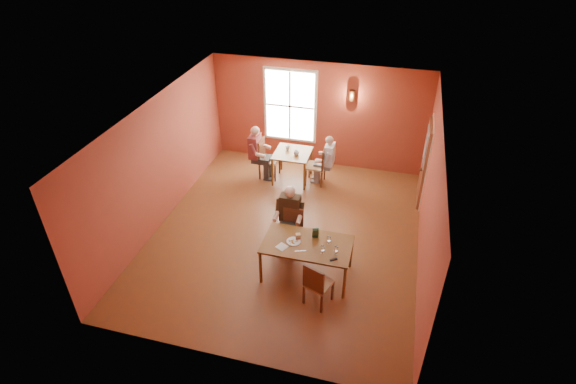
% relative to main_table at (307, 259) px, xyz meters
% --- Properties ---
extents(ground, '(6.00, 7.00, 0.01)m').
position_rel_main_table_xyz_m(ground, '(-0.76, 1.18, -0.42)').
color(ground, brown).
rests_on(ground, ground).
extents(wall_back, '(6.00, 0.04, 3.00)m').
position_rel_main_table_xyz_m(wall_back, '(-0.76, 4.68, 1.08)').
color(wall_back, brown).
rests_on(wall_back, ground).
extents(wall_front, '(6.00, 0.04, 3.00)m').
position_rel_main_table_xyz_m(wall_front, '(-0.76, -2.32, 1.08)').
color(wall_front, brown).
rests_on(wall_front, ground).
extents(wall_left, '(0.04, 7.00, 3.00)m').
position_rel_main_table_xyz_m(wall_left, '(-3.76, 1.18, 1.08)').
color(wall_left, brown).
rests_on(wall_left, ground).
extents(wall_right, '(0.04, 7.00, 3.00)m').
position_rel_main_table_xyz_m(wall_right, '(2.24, 1.18, 1.08)').
color(wall_right, brown).
rests_on(wall_right, ground).
extents(ceiling, '(6.00, 7.00, 0.04)m').
position_rel_main_table_xyz_m(ceiling, '(-0.76, 1.18, 2.58)').
color(ceiling, white).
rests_on(ceiling, wall_back).
extents(window, '(1.36, 0.10, 1.96)m').
position_rel_main_table_xyz_m(window, '(-1.56, 4.63, 1.28)').
color(window, white).
rests_on(window, wall_back).
extents(door, '(0.12, 1.04, 2.10)m').
position_rel_main_table_xyz_m(door, '(2.18, 3.48, 0.63)').
color(door, maroon).
rests_on(door, ground).
extents(wall_sconce, '(0.16, 0.16, 0.28)m').
position_rel_main_table_xyz_m(wall_sconce, '(0.14, 4.58, 1.78)').
color(wall_sconce, brown).
rests_on(wall_sconce, wall_back).
extents(main_table, '(1.77, 1.00, 0.83)m').
position_rel_main_table_xyz_m(main_table, '(0.00, 0.00, 0.00)').
color(main_table, brown).
rests_on(main_table, ground).
extents(chair_diner_main, '(0.45, 0.45, 1.01)m').
position_rel_main_table_xyz_m(chair_diner_main, '(-0.50, 0.65, 0.09)').
color(chair_diner_main, '#3D2611').
rests_on(chair_diner_main, ground).
extents(diner_main, '(0.58, 0.58, 1.45)m').
position_rel_main_table_xyz_m(diner_main, '(-0.50, 0.62, 0.31)').
color(diner_main, black).
rests_on(diner_main, ground).
extents(chair_empty, '(0.57, 0.57, 1.00)m').
position_rel_main_table_xyz_m(chair_empty, '(0.38, -0.67, 0.08)').
color(chair_empty, brown).
rests_on(chair_empty, ground).
extents(plate_food, '(0.31, 0.31, 0.04)m').
position_rel_main_table_xyz_m(plate_food, '(-0.28, -0.02, 0.43)').
color(plate_food, white).
rests_on(plate_food, main_table).
extents(sandwich, '(0.12, 0.12, 0.12)m').
position_rel_main_table_xyz_m(sandwich, '(-0.21, 0.08, 0.47)').
color(sandwich, tan).
rests_on(sandwich, main_table).
extents(goblet_a, '(0.08, 0.08, 0.19)m').
position_rel_main_table_xyz_m(goblet_a, '(0.41, 0.11, 0.51)').
color(goblet_a, white).
rests_on(goblet_a, main_table).
extents(goblet_b, '(0.09, 0.09, 0.19)m').
position_rel_main_table_xyz_m(goblet_b, '(0.60, -0.16, 0.51)').
color(goblet_b, white).
rests_on(goblet_b, main_table).
extents(goblet_c, '(0.09, 0.09, 0.19)m').
position_rel_main_table_xyz_m(goblet_c, '(0.35, -0.21, 0.51)').
color(goblet_c, white).
rests_on(goblet_c, main_table).
extents(menu_stand, '(0.14, 0.11, 0.21)m').
position_rel_main_table_xyz_m(menu_stand, '(0.11, 0.24, 0.52)').
color(menu_stand, '#1F4025').
rests_on(menu_stand, main_table).
extents(knife, '(0.22, 0.09, 0.00)m').
position_rel_main_table_xyz_m(knife, '(-0.08, -0.25, 0.42)').
color(knife, silver).
rests_on(knife, main_table).
extents(napkin, '(0.27, 0.27, 0.01)m').
position_rel_main_table_xyz_m(napkin, '(-0.46, -0.22, 0.42)').
color(napkin, silver).
rests_on(napkin, main_table).
extents(sunglasses, '(0.14, 0.12, 0.02)m').
position_rel_main_table_xyz_m(sunglasses, '(0.59, -0.34, 0.42)').
color(sunglasses, black).
rests_on(sunglasses, main_table).
extents(second_table, '(0.96, 0.96, 0.84)m').
position_rel_main_table_xyz_m(second_table, '(-1.21, 3.56, 0.01)').
color(second_table, brown).
rests_on(second_table, ground).
extents(chair_diner_white, '(0.48, 0.48, 1.08)m').
position_rel_main_table_xyz_m(chair_diner_white, '(-0.56, 3.56, 0.13)').
color(chair_diner_white, '#572A1A').
rests_on(chair_diner_white, ground).
extents(diner_white, '(0.54, 0.54, 1.35)m').
position_rel_main_table_xyz_m(diner_white, '(-0.53, 3.56, 0.26)').
color(diner_white, silver).
rests_on(diner_white, ground).
extents(chair_diner_maroon, '(0.49, 0.49, 1.11)m').
position_rel_main_table_xyz_m(chair_diner_maroon, '(-1.86, 3.56, 0.14)').
color(chair_diner_maroon, '#4E2612').
rests_on(chair_diner_maroon, ground).
extents(diner_maroon, '(0.59, 0.59, 1.48)m').
position_rel_main_table_xyz_m(diner_maroon, '(-1.89, 3.56, 0.32)').
color(diner_maroon, '#51171D').
rests_on(diner_maroon, ground).
extents(cup_a, '(0.16, 0.16, 0.11)m').
position_rel_main_table_xyz_m(cup_a, '(-1.07, 3.45, 0.48)').
color(cup_a, white).
rests_on(cup_a, second_table).
extents(cup_b, '(0.13, 0.13, 0.11)m').
position_rel_main_table_xyz_m(cup_b, '(-1.37, 3.66, 0.48)').
color(cup_b, silver).
rests_on(cup_b, second_table).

